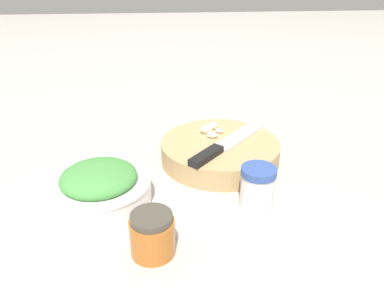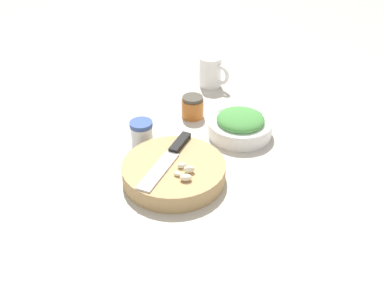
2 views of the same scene
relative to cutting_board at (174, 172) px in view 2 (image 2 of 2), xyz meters
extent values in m
plane|color=#B2ADA3|center=(-0.09, 0.08, -0.02)|extent=(5.00, 5.00, 0.00)
cylinder|color=tan|center=(0.00, 0.00, 0.00)|extent=(0.24, 0.24, 0.04)
cube|color=black|center=(-0.07, 0.04, 0.03)|extent=(0.08, 0.07, 0.01)
cube|color=silver|center=(0.02, -0.04, 0.02)|extent=(0.13, 0.12, 0.01)
ellipsoid|color=silver|center=(0.04, 0.02, 0.03)|extent=(0.02, 0.03, 0.02)
ellipsoid|color=white|center=(0.04, 0.00, 0.03)|extent=(0.02, 0.02, 0.01)
ellipsoid|color=#EFE0C3|center=(0.06, 0.01, 0.03)|extent=(0.03, 0.03, 0.02)
ellipsoid|color=silver|center=(0.02, 0.01, 0.03)|extent=(0.02, 0.02, 0.01)
cylinder|color=white|center=(-0.12, 0.22, 0.00)|extent=(0.17, 0.17, 0.04)
torus|color=white|center=(-0.12, 0.22, 0.02)|extent=(0.17, 0.17, 0.01)
ellipsoid|color=#478E42|center=(-0.12, 0.22, 0.03)|extent=(0.13, 0.13, 0.04)
cylinder|color=silver|center=(-0.16, -0.04, 0.01)|extent=(0.06, 0.06, 0.06)
cylinder|color=#334F99|center=(-0.16, -0.04, 0.04)|extent=(0.06, 0.06, 0.01)
cylinder|color=white|center=(-0.43, 0.26, 0.03)|extent=(0.07, 0.07, 0.10)
torus|color=white|center=(-0.39, 0.28, 0.03)|extent=(0.06, 0.04, 0.07)
cylinder|color=#B26023|center=(-0.26, 0.14, 0.01)|extent=(0.06, 0.06, 0.05)
cylinder|color=#474238|center=(-0.26, 0.14, 0.04)|extent=(0.06, 0.06, 0.01)
camera|label=1|loc=(-0.66, 0.12, 0.35)|focal=35.00mm
camera|label=2|loc=(0.75, -0.22, 0.60)|focal=40.00mm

